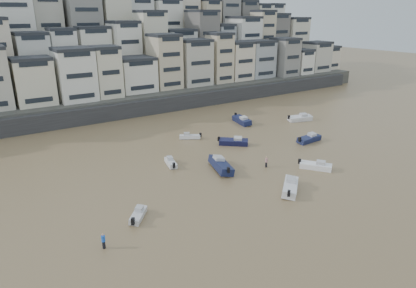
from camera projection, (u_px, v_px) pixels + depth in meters
harbor_wall at (145, 107)px, 86.99m from camera, size 140.00×3.00×3.50m
hillside at (105, 45)px, 117.00m from camera, size 141.04×66.00×50.00m
boat_a at (290, 185)px, 49.74m from camera, size 5.95×5.51×1.67m
boat_b at (316, 165)px, 56.81m from camera, size 4.44×5.21×1.42m
boat_c at (221, 164)px, 56.52m from camera, size 4.05×7.27×1.89m
boat_d at (309, 138)px, 68.76m from camera, size 5.84×2.24×1.56m
boat_e at (234, 141)px, 67.12m from camera, size 5.55×5.13×1.56m
boat_f at (171, 162)px, 58.31m from camera, size 2.30×4.39×1.14m
boat_g at (300, 117)px, 81.94m from camera, size 6.30×3.47×1.64m
boat_h at (190, 136)px, 70.48m from camera, size 4.43×3.42×1.18m
boat_i at (242, 119)px, 80.29m from camera, size 3.34×6.75×1.76m
boat_j at (138, 214)px, 43.28m from camera, size 3.63×3.97×1.11m
person_blue at (103, 241)px, 37.62m from camera, size 0.44×0.44×1.74m
person_pink at (266, 162)px, 57.46m from camera, size 0.44×0.44×1.74m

